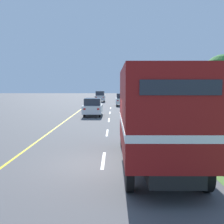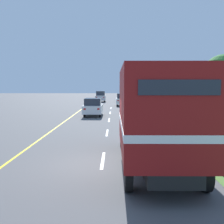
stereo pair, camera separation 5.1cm
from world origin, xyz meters
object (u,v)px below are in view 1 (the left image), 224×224
(lead_car_white, at_px, (93,107))
(roadside_tree_near, at_px, (224,77))
(lead_car_white_ahead, at_px, (122,100))
(horse_trailer_truck, at_px, (156,114))
(delineator_post, at_px, (216,156))
(highway_sign, at_px, (200,104))
(lead_car_silver_ahead, at_px, (100,97))

(lead_car_white, bearing_deg, roadside_tree_near, -32.40)
(lead_car_white_ahead, bearing_deg, horse_trailer_truck, -89.41)
(roadside_tree_near, bearing_deg, delineator_post, -111.98)
(lead_car_white_ahead, xyz_separation_m, highway_sign, (4.04, -24.50, 0.97))
(roadside_tree_near, bearing_deg, highway_sign, -126.54)
(horse_trailer_truck, xyz_separation_m, lead_car_silver_ahead, (-4.02, 41.43, -0.99))
(lead_car_white_ahead, distance_m, highway_sign, 24.85)
(lead_car_white_ahead, relative_size, highway_sign, 1.37)
(roadside_tree_near, bearing_deg, lead_car_silver_ahead, 109.31)
(lead_car_white, height_order, delineator_post, lead_car_white)
(lead_car_white_ahead, xyz_separation_m, roadside_tree_near, (6.98, -20.53, 2.73))
(horse_trailer_truck, relative_size, lead_car_white, 1.94)
(roadside_tree_near, bearing_deg, horse_trailer_truck, -121.29)
(highway_sign, bearing_deg, horse_trailer_truck, -118.01)
(lead_car_silver_ahead, xyz_separation_m, roadside_tree_near, (10.68, -30.48, 2.67))
(lead_car_white, relative_size, lead_car_silver_ahead, 1.06)
(delineator_post, bearing_deg, roadside_tree_near, 68.02)
(lead_car_white, height_order, lead_car_silver_ahead, lead_car_silver_ahead)
(lead_car_white_ahead, bearing_deg, lead_car_silver_ahead, 110.40)
(horse_trailer_truck, distance_m, highway_sign, 7.91)
(lead_car_silver_ahead, xyz_separation_m, highway_sign, (7.74, -34.44, 0.91))
(roadside_tree_near, distance_m, delineator_post, 12.61)
(lead_car_silver_ahead, distance_m, roadside_tree_near, 32.40)
(lead_car_silver_ahead, height_order, delineator_post, lead_car_silver_ahead)
(horse_trailer_truck, distance_m, lead_car_white, 17.85)
(lead_car_white_ahead, height_order, roadside_tree_near, roadside_tree_near)
(highway_sign, height_order, roadside_tree_near, roadside_tree_near)
(lead_car_white, relative_size, lead_car_white_ahead, 1.01)
(lead_car_white, xyz_separation_m, roadside_tree_near, (10.24, -6.50, 2.76))
(horse_trailer_truck, height_order, lead_car_silver_ahead, horse_trailer_truck)
(horse_trailer_truck, relative_size, lead_car_silver_ahead, 2.06)
(lead_car_white, xyz_separation_m, delineator_post, (5.67, -17.82, -0.39))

